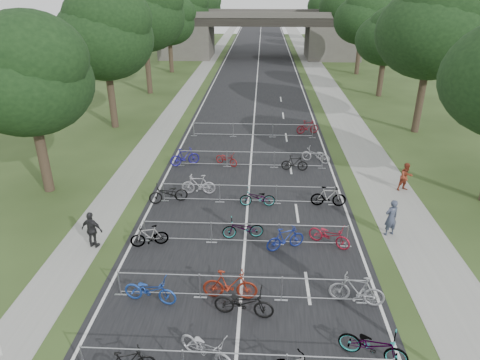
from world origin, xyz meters
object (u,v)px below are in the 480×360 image
object	(u,v)px
pedestrian_b	(406,177)
pedestrian_c	(92,230)
overpass_bridge	(259,34)
pedestrian_a	(391,218)

from	to	relation	value
pedestrian_b	pedestrian_c	xyz separation A→B (m)	(-15.75, -6.65, 0.04)
pedestrian_c	pedestrian_b	bearing A→B (deg)	-144.09
overpass_bridge	pedestrian_c	world-z (taller)	overpass_bridge
overpass_bridge	pedestrian_b	size ratio (longest dim) A/B	18.57
overpass_bridge	pedestrian_c	distance (m)	55.08
pedestrian_a	pedestrian_b	size ratio (longest dim) A/B	1.10
pedestrian_a	pedestrian_c	xyz separation A→B (m)	(-13.60, -1.74, -0.04)
overpass_bridge	pedestrian_a	xyz separation A→B (m)	(6.80, -52.86, -2.62)
pedestrian_a	pedestrian_c	bearing A→B (deg)	-12.96
overpass_bridge	pedestrian_b	bearing A→B (deg)	-79.43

